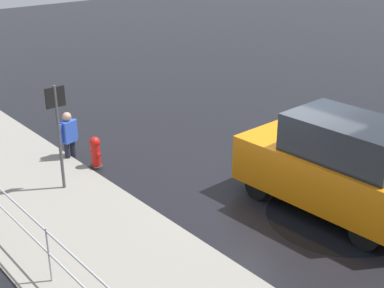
# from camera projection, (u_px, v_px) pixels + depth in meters

# --- Properties ---
(ground_plane) EXTENTS (60.00, 60.00, 0.00)m
(ground_plane) POSITION_uv_depth(u_px,v_px,m) (278.00, 192.00, 11.80)
(ground_plane) COLOR black
(kerb_strip) EXTENTS (24.00, 3.20, 0.04)m
(kerb_strip) POSITION_uv_depth(u_px,v_px,m) (117.00, 264.00, 9.31)
(kerb_strip) COLOR gray
(kerb_strip) RESTS_ON ground
(moving_hatchback) EXTENTS (3.96, 1.85, 2.06)m
(moving_hatchback) POSITION_uv_depth(u_px,v_px,m) (336.00, 165.00, 10.67)
(moving_hatchback) COLOR orange
(moving_hatchback) RESTS_ON ground
(fire_hydrant) EXTENTS (0.42, 0.31, 0.80)m
(fire_hydrant) POSITION_uv_depth(u_px,v_px,m) (96.00, 153.00, 12.83)
(fire_hydrant) COLOR red
(fire_hydrant) RESTS_ON ground
(pedestrian) EXTENTS (0.31, 0.56, 1.22)m
(pedestrian) POSITION_uv_depth(u_px,v_px,m) (68.00, 133.00, 13.25)
(pedestrian) COLOR blue
(pedestrian) RESTS_ON ground
(metal_railing) EXTENTS (8.51, 0.04, 1.05)m
(metal_railing) POSITION_uv_depth(u_px,v_px,m) (93.00, 288.00, 7.58)
(metal_railing) COLOR #B7BABF
(metal_railing) RESTS_ON ground
(sign_post) EXTENTS (0.07, 0.44, 2.40)m
(sign_post) POSITION_uv_depth(u_px,v_px,m) (58.00, 123.00, 11.35)
(sign_post) COLOR #4C4C51
(sign_post) RESTS_ON ground
(puddle_patch) EXTENTS (2.90, 2.90, 0.01)m
(puddle_patch) POSITION_uv_depth(u_px,v_px,m) (338.00, 217.00, 10.83)
(puddle_patch) COLOR black
(puddle_patch) RESTS_ON ground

